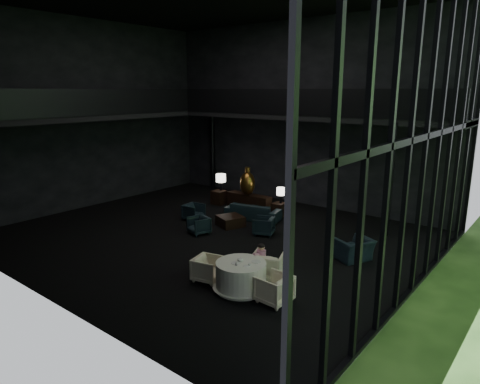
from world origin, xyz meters
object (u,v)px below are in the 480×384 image
Objects in this scene: dining_chair_north at (268,263)px; window_armchair at (354,246)px; dining_chair_east at (274,287)px; table_lamp_right at (281,192)px; table_lamp_left at (221,179)px; dining_table at (241,278)px; console at (249,202)px; bronze_urn at (247,183)px; side_table_left at (219,197)px; sofa at (253,208)px; lounge_armchair_west at (194,212)px; lounge_armchair_south at (199,226)px; lounge_armchair_east at (264,226)px; coffee_table at (230,221)px; dining_chair_west at (208,268)px; side_table_right at (279,210)px; child at (261,253)px.

window_armchair is at bearing -136.25° from dining_chair_north.
table_lamp_right is at bearing -144.21° from dining_chair_east.
table_lamp_left is 8.80m from dining_table.
bronze_urn reaches higher than console.
dining_chair_east is (7.16, -6.15, 0.08)m from side_table_left.
dining_chair_north is at bearing 118.03° from sofa.
console is 1.80m from table_lamp_left.
window_armchair reaches higher than lounge_armchair_west.
side_table_left is 3.28m from table_lamp_right.
lounge_armchair_south is (-1.04, -3.78, -0.69)m from table_lamp_right.
window_armchair reaches higher than lounge_armchair_east.
dining_chair_west reaches higher than coffee_table.
table_lamp_left is 0.32× the size of sofa.
table_lamp_right is 6.75m from dining_chair_west.
console is 2.15× the size of window_armchair.
lounge_armchair_west reaches higher than lounge_armchair_east.
dining_table is 1.91× the size of dining_chair_east.
bronze_urn is 3.43m from lounge_armchair_east.
console is at bearing -59.18° from sofa.
side_table_right is at bearing 72.26° from coffee_table.
dining_chair_west is (-1.05, -0.12, 0.02)m from dining_table.
lounge_armchair_west reaches higher than coffee_table.
side_table_left is 4.18m from lounge_armchair_south.
side_table_left reaches higher than lounge_armchair_south.
window_armchair is at bearing 65.50° from lounge_armchair_east.
dining_chair_west is at bearing 22.57° from dining_chair_north.
lounge_armchair_west is at bearing -71.51° from side_table_left.
sofa is at bearing -153.14° from lounge_armchair_east.
side_table_right is (3.20, 0.08, -0.03)m from side_table_left.
lounge_armchair_west is 0.95× the size of dining_chair_west.
lounge_armchair_south is 0.88× the size of dining_chair_west.
dining_chair_east is at bearing -57.53° from side_table_right.
console is 3.43× the size of lounge_armchair_south.
window_armchair is at bearing -23.23° from console.
child is (-0.15, -0.12, 0.28)m from dining_chair_north.
side_table_left is 0.96× the size of lounge_armchair_east.
side_table_right is at bearing -90.00° from table_lamp_right.
dining_chair_north is 1.65m from dining_chair_west.
dining_chair_east reaches higher than side_table_right.
table_lamp_left reaches higher than lounge_armchair_south.
side_table_left is 2.76m from sofa.
sofa is at bearing -46.21° from console.
sofa is at bearing -50.97° from child.
side_table_left is 1.11× the size of child.
dining_chair_east reaches higher than dining_table.
side_table_right reaches higher than coffee_table.
coffee_table is 4.79m from child.
side_table_left is 8.65m from dining_table.
sofa is at bearing -121.51° from side_table_right.
window_armchair is at bearing -30.98° from table_lamp_right.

